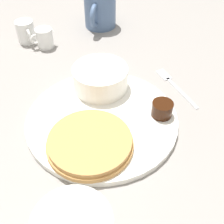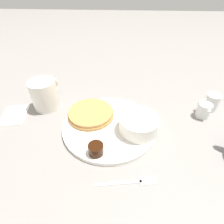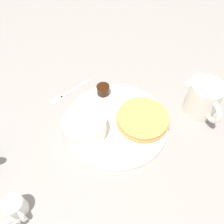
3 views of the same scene
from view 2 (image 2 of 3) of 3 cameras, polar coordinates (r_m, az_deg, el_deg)
The scene contains 11 objects.
ground_plane at distance 0.55m, azimuth -0.93°, elevation -4.88°, with size 4.00×4.00×0.00m, color gray.
plate at distance 0.54m, azimuth -0.93°, elevation -4.43°, with size 0.29×0.29×0.01m.
pancake_stack at distance 0.57m, azimuth -6.90°, elevation -0.45°, with size 0.15×0.15×0.02m.
bowl at distance 0.51m, azimuth 8.65°, elevation -3.77°, with size 0.11×0.11×0.05m.
syrup_cup at distance 0.46m, azimuth -5.27°, elevation -11.98°, with size 0.04×0.04×0.03m.
butter_ramekin at distance 0.50m, azimuth 10.41°, elevation -6.20°, with size 0.05×0.05×0.04m.
coffee_mug at distance 0.64m, azimuth -21.03°, elevation 5.46°, with size 0.12×0.09×0.10m.
creamer_pitcher_near at distance 0.64m, azimuth 27.73°, elevation 0.54°, with size 0.06×0.04×0.05m.
creamer_pitcher_far at distance 0.69m, azimuth 29.72°, elevation 2.89°, with size 0.05×0.07×0.06m.
fork at distance 0.44m, azimuth 6.89°, elevation -21.64°, with size 0.03×0.15×0.00m.
napkin at distance 0.67m, azimuth -29.31°, elevation -0.81°, with size 0.11×0.09×0.00m.
Camera 2 is at (-0.39, -0.03, 0.38)m, focal length 28.00 mm.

